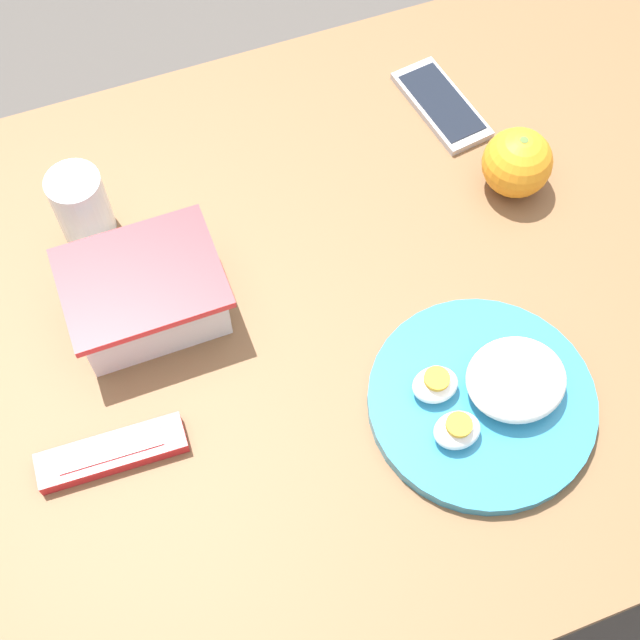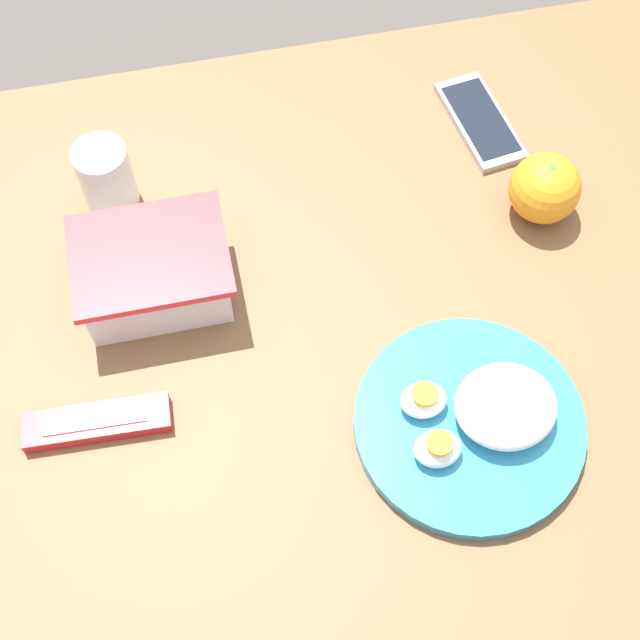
% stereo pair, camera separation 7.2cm
% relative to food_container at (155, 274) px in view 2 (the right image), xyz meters
% --- Properties ---
extents(ground_plane, '(10.00, 10.00, 0.00)m').
position_rel_food_container_xyz_m(ground_plane, '(0.22, -0.07, -0.78)').
color(ground_plane, '#4C4742').
extents(table, '(1.29, 0.85, 0.74)m').
position_rel_food_container_xyz_m(table, '(0.22, -0.07, -0.14)').
color(table, brown).
rests_on(table, ground_plane).
extents(food_container, '(0.18, 0.14, 0.08)m').
position_rel_food_container_xyz_m(food_container, '(0.00, 0.00, 0.00)').
color(food_container, white).
rests_on(food_container, table).
extents(orange_fruit, '(0.09, 0.09, 0.09)m').
position_rel_food_container_xyz_m(orange_fruit, '(0.48, 0.02, 0.01)').
color(orange_fruit, orange).
rests_on(orange_fruit, table).
extents(rice_plate, '(0.25, 0.25, 0.06)m').
position_rel_food_container_xyz_m(rice_plate, '(0.32, -0.24, -0.02)').
color(rice_plate, teal).
rests_on(rice_plate, table).
extents(candy_bar, '(0.16, 0.05, 0.02)m').
position_rel_food_container_xyz_m(candy_bar, '(-0.09, -0.16, -0.03)').
color(candy_bar, red).
rests_on(candy_bar, table).
extents(cell_phone, '(0.09, 0.16, 0.01)m').
position_rel_food_container_xyz_m(cell_phone, '(0.45, 0.17, -0.03)').
color(cell_phone, '#ADADB2').
rests_on(cell_phone, table).
extents(drinking_glass, '(0.07, 0.07, 0.09)m').
position_rel_food_container_xyz_m(drinking_glass, '(-0.04, 0.14, 0.01)').
color(drinking_glass, silver).
rests_on(drinking_glass, table).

